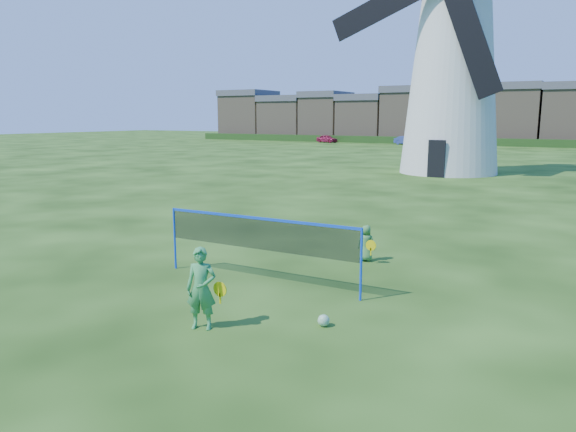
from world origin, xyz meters
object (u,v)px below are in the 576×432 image
Objects in this scene: player_boy at (366,243)px; windmill at (453,71)px; play_ball at (324,320)px; car_left at (327,139)px; player_girl at (201,289)px; badminton_net at (259,235)px; car_right at (407,140)px.

windmill is at bearing -86.96° from player_boy.
car_left is (-31.10, 65.77, 0.47)m from play_ball.
play_ball is (1.87, 1.17, -0.64)m from player_girl.
windmill is at bearing -127.69° from car_left.
badminton_net is 1.39× the size of car_right.
badminton_net reaches higher than car_right.
player_girl is (2.78, -30.34, -6.03)m from windmill.
windmill is 20.76× the size of player_boy.
windmill is 31.05m from player_girl.
badminton_net is at bearing -85.43° from windmill.
player_girl is 5.94m from player_boy.
windmill is 28.16m from badminton_net.
play_ball is 0.06× the size of car_left.
player_girl is at bearing -78.45° from badminton_net.
car_left reaches higher than player_boy.
play_ball is at bearing -34.12° from badminton_net.
player_boy is (0.85, 5.87, -0.27)m from player_girl.
player_girl is (0.58, -2.83, -0.39)m from badminton_net.
play_ball is 0.06× the size of car_right.
player_boy reaches higher than play_ball.
player_boy is at bearing 102.22° from play_ball.
windmill reaches higher than car_right.
car_left is at bearing 114.08° from badminton_net.
car_left is (-28.65, 64.11, -0.56)m from badminton_net.
car_right is (-16.87, 66.65, -0.15)m from player_girl.
play_ball is 68.11m from car_right.
car_right is (-18.74, 65.48, 0.49)m from play_ball.
badminton_net is 2.91m from player_girl.
car_right is at bearing 111.21° from windmill.
player_girl is at bearing -139.96° from car_left.
car_right is at bearing 82.36° from player_girl.
car_left is (-30.08, 61.06, 0.10)m from player_boy.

